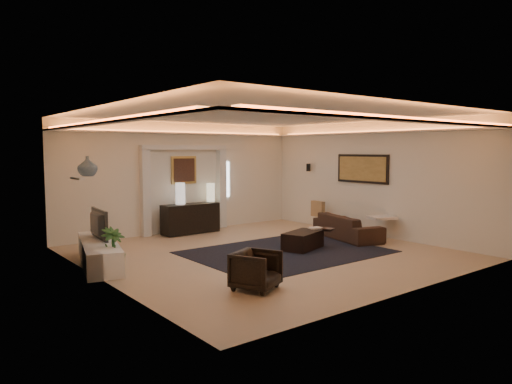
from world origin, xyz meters
TOP-DOWN VIEW (x-y plane):
  - floor at (0.00, 0.00)m, footprint 7.00×7.00m
  - ceiling at (0.00, 0.00)m, footprint 7.00×7.00m
  - wall_back at (0.00, 3.50)m, footprint 7.00×0.00m
  - wall_front at (0.00, -3.50)m, footprint 7.00×0.00m
  - wall_left at (-3.50, 0.00)m, footprint 0.00×7.00m
  - wall_right at (3.50, 0.00)m, footprint 0.00×7.00m
  - cove_soffit at (0.00, 0.00)m, footprint 7.00×7.00m
  - daylight_slit at (1.35, 3.48)m, footprint 0.25×0.03m
  - area_rug at (0.40, -0.20)m, footprint 4.00×3.00m
  - pilaster_left at (-1.15, 3.40)m, footprint 0.22×0.20m
  - pilaster_right at (1.15, 3.40)m, footprint 0.22×0.20m
  - alcove_header at (0.00, 3.40)m, footprint 2.52×0.20m
  - painting_frame at (0.00, 3.47)m, footprint 0.74×0.04m
  - painting_canvas at (0.00, 3.44)m, footprint 0.62×0.02m
  - art_panel_frame at (3.47, 0.30)m, footprint 0.04×1.64m
  - art_panel_gold at (3.44, 0.30)m, footprint 0.02×1.50m
  - wall_sconce at (3.38, 2.20)m, footprint 0.12×0.12m
  - wall_niche at (-3.44, 1.40)m, footprint 0.10×0.55m
  - console at (-0.05, 3.06)m, footprint 1.53×0.50m
  - lamp_left at (-0.29, 3.16)m, footprint 0.28×0.28m
  - lamp_right at (0.70, 3.25)m, footprint 0.26×0.26m
  - media_ledge at (-3.15, 1.18)m, footprint 1.21×2.53m
  - tv at (-3.15, 1.40)m, footprint 1.02×0.23m
  - figurine at (-2.92, 2.09)m, footprint 0.13×0.13m
  - ginger_jar at (-3.15, 1.68)m, footprint 0.47×0.47m
  - plant at (-3.15, 0.49)m, footprint 0.58×0.58m
  - sofa at (2.62, 0.04)m, footprint 2.15×1.28m
  - throw_blanket at (3.14, -0.58)m, footprint 0.73×0.67m
  - throw_pillow at (3.15, 1.58)m, footprint 0.13×0.43m
  - coffee_table at (0.88, -0.21)m, footprint 1.13×0.84m
  - bowl at (1.38, -0.48)m, footprint 0.33×0.33m
  - magazine at (1.38, -0.09)m, footprint 0.30×0.23m
  - armchair at (-1.79, -1.94)m, footprint 0.87×0.88m

SIDE VIEW (x-z plane):
  - floor at x=0.00m, z-range 0.00..0.00m
  - area_rug at x=0.40m, z-range 0.00..0.01m
  - coffee_table at x=0.88m, z-range 0.02..0.39m
  - media_ledge at x=-3.15m, z-range -0.01..0.46m
  - sofa at x=2.62m, z-range 0.00..0.59m
  - armchair at x=-1.79m, z-range 0.00..0.61m
  - console at x=-0.05m, z-range 0.02..0.78m
  - plant at x=-3.15m, z-range 0.00..0.80m
  - magazine at x=1.38m, z-range 0.41..0.44m
  - bowl at x=1.38m, z-range 0.41..0.47m
  - throw_blanket at x=3.14m, z-range 0.52..0.58m
  - throw_pillow at x=3.15m, z-range 0.33..0.77m
  - figurine at x=-2.92m, z-range 0.47..0.81m
  - tv at x=-3.15m, z-range 0.45..1.03m
  - lamp_left at x=-0.29m, z-range 0.81..1.37m
  - lamp_right at x=0.70m, z-range 0.84..1.34m
  - pilaster_left at x=-1.15m, z-range 0.00..2.20m
  - pilaster_right at x=1.15m, z-range 0.00..2.20m
  - daylight_slit at x=1.35m, z-range 0.85..1.85m
  - wall_back at x=0.00m, z-range -2.05..4.95m
  - wall_front at x=0.00m, z-range -2.05..4.95m
  - wall_left at x=-3.50m, z-range -2.05..4.95m
  - wall_right at x=3.50m, z-range -2.05..4.95m
  - painting_frame at x=0.00m, z-range 1.28..2.02m
  - painting_canvas at x=0.00m, z-range 1.34..1.96m
  - wall_niche at x=-3.44m, z-range 1.63..1.67m
  - wall_sconce at x=3.38m, z-range 1.57..1.79m
  - art_panel_gold at x=3.44m, z-range 1.39..2.01m
  - art_panel_frame at x=3.47m, z-range 1.33..2.07m
  - ginger_jar at x=-3.15m, z-range 1.67..2.06m
  - alcove_header at x=0.00m, z-range 2.19..2.31m
  - cove_soffit at x=0.00m, z-range 2.60..2.64m
  - ceiling at x=0.00m, z-range 2.90..2.90m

